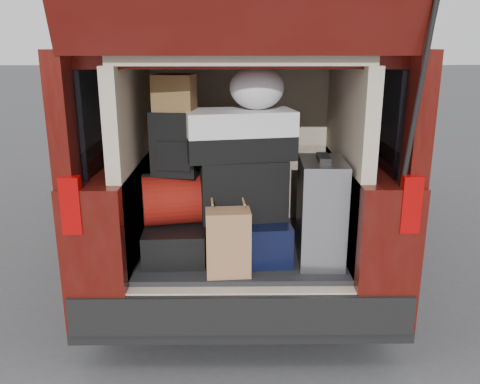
# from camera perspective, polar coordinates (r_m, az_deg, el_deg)

# --- Properties ---
(ground) EXTENTS (80.00, 80.00, 0.00)m
(ground) POSITION_cam_1_polar(r_m,az_deg,el_deg) (3.32, 0.08, -16.62)
(ground) COLOR #3C3B3E
(ground) RESTS_ON ground
(minivan) EXTENTS (1.90, 5.35, 2.77)m
(minivan) POSITION_cam_1_polar(r_m,az_deg,el_deg) (4.72, -0.18, 5.48)
(minivan) COLOR black
(minivan) RESTS_ON ground
(load_floor) EXTENTS (1.24, 1.05, 0.55)m
(load_floor) POSITION_cam_1_polar(r_m,az_deg,el_deg) (3.42, 0.03, -10.23)
(load_floor) COLOR black
(load_floor) RESTS_ON ground
(black_hardshell) EXTENTS (0.38, 0.51, 0.20)m
(black_hardshell) POSITION_cam_1_polar(r_m,az_deg,el_deg) (3.15, -7.22, -5.31)
(black_hardshell) COLOR black
(black_hardshell) RESTS_ON load_floor
(navy_hardshell) EXTENTS (0.50, 0.59, 0.24)m
(navy_hardshell) POSITION_cam_1_polar(r_m,az_deg,el_deg) (3.15, 1.01, -4.77)
(navy_hardshell) COLOR black
(navy_hardshell) RESTS_ON load_floor
(silver_roller) EXTENTS (0.27, 0.42, 0.61)m
(silver_roller) POSITION_cam_1_polar(r_m,az_deg,el_deg) (3.03, 9.08, -2.15)
(silver_roller) COLOR white
(silver_roller) RESTS_ON load_floor
(kraft_bag) EXTENTS (0.26, 0.17, 0.38)m
(kraft_bag) POSITION_cam_1_polar(r_m,az_deg,el_deg) (2.84, -1.33, -5.71)
(kraft_bag) COLOR #A46F4A
(kraft_bag) RESTS_ON load_floor
(red_duffel) EXTENTS (0.51, 0.39, 0.30)m
(red_duffel) POSITION_cam_1_polar(r_m,az_deg,el_deg) (3.09, -6.61, -0.79)
(red_duffel) COLOR maroon
(red_duffel) RESTS_ON black_hardshell
(black_soft_case) EXTENTS (0.54, 0.37, 0.36)m
(black_soft_case) POSITION_cam_1_polar(r_m,az_deg,el_deg) (3.04, 0.27, 0.50)
(black_soft_case) COLOR black
(black_soft_case) RESTS_ON navy_hardshell
(backpack) EXTENTS (0.29, 0.21, 0.38)m
(backpack) POSITION_cam_1_polar(r_m,az_deg,el_deg) (3.02, -7.28, 5.40)
(backpack) COLOR black
(backpack) RESTS_ON red_duffel
(twotone_duffel) EXTENTS (0.68, 0.44, 0.28)m
(twotone_duffel) POSITION_cam_1_polar(r_m,az_deg,el_deg) (2.99, -0.07, 6.53)
(twotone_duffel) COLOR white
(twotone_duffel) RESTS_ON black_soft_case
(grocery_sack_lower) EXTENTS (0.25, 0.22, 0.21)m
(grocery_sack_lower) POSITION_cam_1_polar(r_m,az_deg,el_deg) (3.01, -7.38, 11.01)
(grocery_sack_lower) COLOR brown
(grocery_sack_lower) RESTS_ON backpack
(plastic_bag_center) EXTENTS (0.34, 0.32, 0.25)m
(plastic_bag_center) POSITION_cam_1_polar(r_m,az_deg,el_deg) (2.98, 1.91, 11.64)
(plastic_bag_center) COLOR white
(plastic_bag_center) RESTS_ON twotone_duffel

